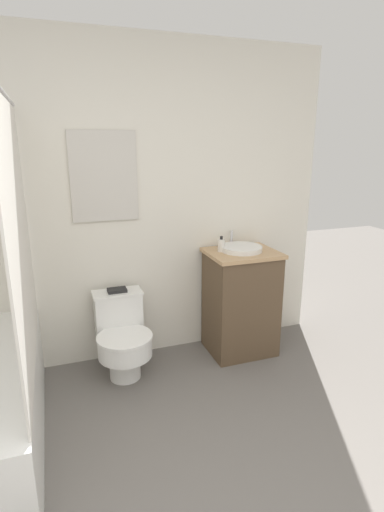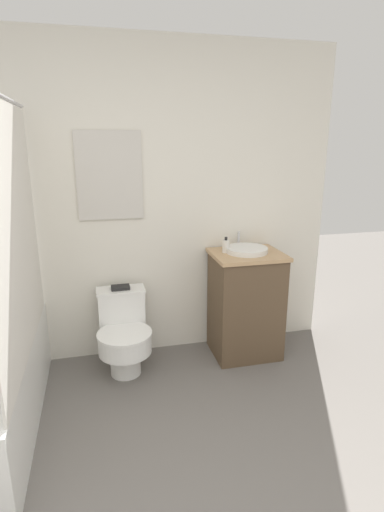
{
  "view_description": "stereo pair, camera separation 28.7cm",
  "coord_description": "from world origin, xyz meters",
  "px_view_note": "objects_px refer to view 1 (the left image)",
  "views": [
    {
      "loc": [
        -0.45,
        -0.7,
        1.73
      ],
      "look_at": [
        0.48,
        1.9,
        0.95
      ],
      "focal_mm": 28.0,
      "sensor_mm": 36.0,
      "label": 1
    },
    {
      "loc": [
        -0.17,
        -0.78,
        1.73
      ],
      "look_at": [
        0.48,
        1.9,
        0.95
      ],
      "focal_mm": 28.0,
      "sensor_mm": 36.0,
      "label": 2
    }
  ],
  "objects_px": {
    "soap_bottle": "(221,245)",
    "book_on_tank": "(117,290)",
    "sink": "(241,248)",
    "toilet": "(122,336)"
  },
  "relations": [
    {
      "from": "sink",
      "to": "soap_bottle",
      "type": "height_order",
      "value": "sink"
    },
    {
      "from": "sink",
      "to": "book_on_tank",
      "type": "xyz_separation_m",
      "value": [
        -1.01,
        0.09,
        -0.27
      ]
    },
    {
      "from": "book_on_tank",
      "to": "soap_bottle",
      "type": "bearing_deg",
      "value": -3.8
    },
    {
      "from": "sink",
      "to": "soap_bottle",
      "type": "xyz_separation_m",
      "value": [
        -0.16,
        0.03,
        0.03
      ]
    },
    {
      "from": "soap_bottle",
      "to": "book_on_tank",
      "type": "xyz_separation_m",
      "value": [
        -0.84,
        0.06,
        -0.3
      ]
    },
    {
      "from": "book_on_tank",
      "to": "sink",
      "type": "bearing_deg",
      "value": -4.96
    },
    {
      "from": "toilet",
      "to": "book_on_tank",
      "type": "height_order",
      "value": "book_on_tank"
    },
    {
      "from": "toilet",
      "to": "book_on_tank",
      "type": "xyz_separation_m",
      "value": [
        0.0,
        0.14,
        0.32
      ]
    },
    {
      "from": "toilet",
      "to": "sink",
      "type": "height_order",
      "value": "sink"
    },
    {
      "from": "book_on_tank",
      "to": "toilet",
      "type": "bearing_deg",
      "value": -90.0
    }
  ]
}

